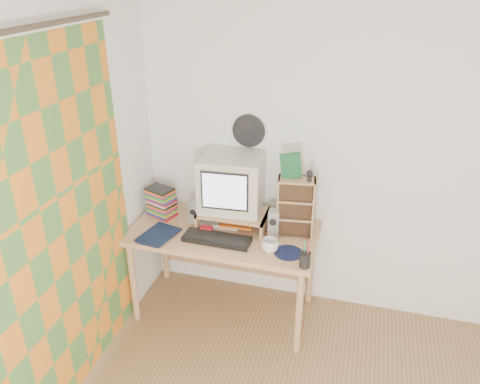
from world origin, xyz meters
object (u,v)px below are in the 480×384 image
Objects in this scene: cd_rack at (295,207)px; mug at (270,246)px; dvd_stack at (161,199)px; keyboard at (217,239)px; desk at (226,242)px; crt_monitor at (232,183)px; diary at (147,230)px.

mug is at bearing -120.27° from cd_rack.
dvd_stack is at bearing 172.91° from cd_rack.
cd_rack is at bearing 67.19° from mug.
cd_rack is 3.70× the size of mug.
keyboard is 4.10× the size of mug.
dvd_stack is 0.98m from mug.
crt_monitor reaches higher than desk.
desk is at bearing 177.26° from cd_rack.
crt_monitor is 1.00× the size of cd_rack.
mug is 0.45× the size of diary.
keyboard is 0.61m from cd_rack.
mug reaches higher than desk.
keyboard reaches higher than desk.
keyboard is at bearing -161.32° from cd_rack.
cd_rack is at bearing 27.22° from keyboard.
cd_rack reaches higher than mug.
cd_rack is 1.68× the size of diary.
cd_rack is at bearing 4.72° from desk.
crt_monitor is 0.91× the size of keyboard.
crt_monitor reaches higher than keyboard.
keyboard is at bearing -5.01° from dvd_stack.
dvd_stack is 0.30m from diary.
dvd_stack reaches higher than keyboard.
mug reaches higher than diary.
crt_monitor is 3.71× the size of mug.
cd_rack is (1.06, 0.01, 0.08)m from dvd_stack.
diary is at bearing -179.93° from mug.
dvd_stack reaches higher than desk.
cd_rack is (0.52, 0.04, 0.36)m from desk.
crt_monitor is at bearing 75.14° from desk.
dvd_stack is at bearing 176.22° from desk.
diary is (-1.06, -0.29, -0.20)m from cd_rack.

